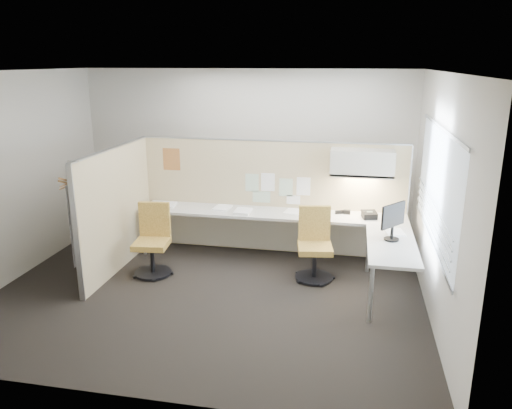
% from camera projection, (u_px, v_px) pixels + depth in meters
% --- Properties ---
extents(floor, '(5.50, 4.50, 0.01)m').
position_uv_depth(floor, '(210.00, 290.00, 6.61)').
color(floor, black).
rests_on(floor, ground).
extents(ceiling, '(5.50, 4.50, 0.01)m').
position_uv_depth(ceiling, '(204.00, 71.00, 5.82)').
color(ceiling, white).
rests_on(ceiling, wall_back).
extents(wall_back, '(5.50, 0.02, 2.80)m').
position_uv_depth(wall_back, '(246.00, 155.00, 8.33)').
color(wall_back, beige).
rests_on(wall_back, ground).
extents(wall_front, '(5.50, 0.02, 2.80)m').
position_uv_depth(wall_front, '(129.00, 253.00, 4.09)').
color(wall_front, beige).
rests_on(wall_front, ground).
extents(wall_left, '(0.02, 4.50, 2.80)m').
position_uv_depth(wall_left, '(11.00, 178.00, 6.72)').
color(wall_left, beige).
rests_on(wall_left, ground).
extents(wall_right, '(0.02, 4.50, 2.80)m').
position_uv_depth(wall_right, '(438.00, 199.00, 5.70)').
color(wall_right, beige).
rests_on(wall_right, ground).
extents(window_pane, '(0.01, 2.80, 1.30)m').
position_uv_depth(window_pane, '(437.00, 186.00, 5.67)').
color(window_pane, '#96A5AF').
rests_on(window_pane, wall_right).
extents(partition_back, '(4.10, 0.06, 1.75)m').
position_uv_depth(partition_back, '(271.00, 197.00, 7.77)').
color(partition_back, '#C9B68B').
rests_on(partition_back, floor).
extents(partition_left, '(0.06, 2.20, 1.75)m').
position_uv_depth(partition_left, '(117.00, 210.00, 7.11)').
color(partition_left, '#C9B68B').
rests_on(partition_left, floor).
extents(desk, '(4.00, 2.07, 0.73)m').
position_uv_depth(desk, '(291.00, 225.00, 7.32)').
color(desk, beige).
rests_on(desk, floor).
extents(overhead_bin, '(0.90, 0.36, 0.38)m').
position_uv_depth(overhead_bin, '(362.00, 163.00, 7.14)').
color(overhead_bin, beige).
rests_on(overhead_bin, partition_back).
extents(task_light_strip, '(0.60, 0.06, 0.02)m').
position_uv_depth(task_light_strip, '(361.00, 177.00, 7.20)').
color(task_light_strip, '#FFEABF').
rests_on(task_light_strip, overhead_bin).
extents(pinned_papers, '(1.01, 0.00, 0.47)m').
position_uv_depth(pinned_papers, '(276.00, 188.00, 7.68)').
color(pinned_papers, '#8CBF8C').
rests_on(pinned_papers, partition_back).
extents(poster, '(0.28, 0.00, 0.35)m').
position_uv_depth(poster, '(171.00, 159.00, 7.88)').
color(poster, orange).
rests_on(poster, partition_back).
extents(chair_left, '(0.52, 0.54, 0.99)m').
position_uv_depth(chair_left, '(153.00, 242.00, 7.02)').
color(chair_left, black).
rests_on(chair_left, floor).
extents(chair_right, '(0.52, 0.54, 0.98)m').
position_uv_depth(chair_right, '(315.00, 246.00, 6.87)').
color(chair_right, black).
rests_on(chair_right, floor).
extents(monitor, '(0.31, 0.37, 0.48)m').
position_uv_depth(monitor, '(393.00, 219.00, 6.25)').
color(monitor, black).
rests_on(monitor, desk).
extents(phone, '(0.25, 0.24, 0.12)m').
position_uv_depth(phone, '(369.00, 215.00, 7.18)').
color(phone, black).
rests_on(phone, desk).
extents(stapler, '(0.14, 0.09, 0.05)m').
position_uv_depth(stapler, '(340.00, 212.00, 7.41)').
color(stapler, black).
rests_on(stapler, desk).
extents(tape_dispenser, '(0.10, 0.06, 0.06)m').
position_uv_depth(tape_dispenser, '(347.00, 212.00, 7.39)').
color(tape_dispenser, black).
rests_on(tape_dispenser, desk).
extents(coat_hook, '(0.18, 0.45, 1.35)m').
position_uv_depth(coat_hook, '(70.00, 190.00, 6.03)').
color(coat_hook, silver).
rests_on(coat_hook, partition_left).
extents(paper_stack_0, '(0.26, 0.32, 0.03)m').
position_uv_depth(paper_stack_0, '(168.00, 205.00, 7.81)').
color(paper_stack_0, white).
rests_on(paper_stack_0, desk).
extents(paper_stack_1, '(0.27, 0.33, 0.02)m').
position_uv_depth(paper_stack_1, '(222.00, 208.00, 7.67)').
color(paper_stack_1, white).
rests_on(paper_stack_1, desk).
extents(paper_stack_2, '(0.24, 0.31, 0.04)m').
position_uv_depth(paper_stack_2, '(243.00, 212.00, 7.45)').
color(paper_stack_2, white).
rests_on(paper_stack_2, desk).
extents(paper_stack_3, '(0.28, 0.34, 0.01)m').
position_uv_depth(paper_stack_3, '(293.00, 212.00, 7.49)').
color(paper_stack_3, white).
rests_on(paper_stack_3, desk).
extents(paper_stack_4, '(0.26, 0.32, 0.03)m').
position_uv_depth(paper_stack_4, '(316.00, 216.00, 7.27)').
color(paper_stack_4, white).
rests_on(paper_stack_4, desk).
extents(paper_stack_5, '(0.28, 0.34, 0.02)m').
position_uv_depth(paper_stack_5, '(395.00, 232.00, 6.58)').
color(paper_stack_5, white).
rests_on(paper_stack_5, desk).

